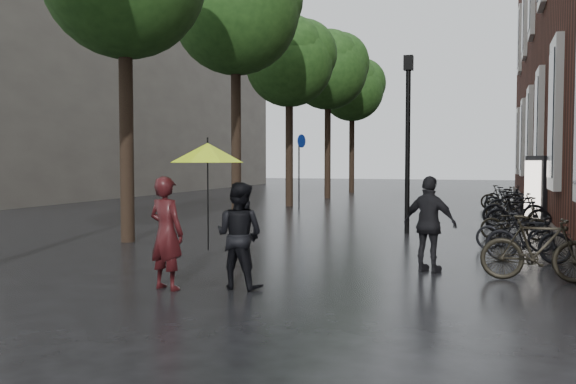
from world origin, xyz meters
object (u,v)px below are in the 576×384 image
at_px(parked_bicycles, 513,210).
at_px(lamp_post, 408,126).
at_px(person_black, 239,235).
at_px(pedestrian_walking, 430,224).
at_px(person_burgundy, 166,233).
at_px(ad_lightbox, 538,191).

relative_size(parked_bicycles, lamp_post, 3.75).
distance_m(person_black, pedestrian_walking, 3.40).
bearing_deg(lamp_post, person_black, -100.69).
xyz_separation_m(person_burgundy, lamp_post, (2.46, 8.23, 1.98)).
relative_size(pedestrian_walking, parked_bicycles, 0.09).
relative_size(person_burgundy, lamp_post, 0.36).
distance_m(ad_lightbox, lamp_post, 4.87).
relative_size(parked_bicycles, ad_lightbox, 8.48).
height_order(ad_lightbox, lamp_post, lamp_post).
xyz_separation_m(person_black, pedestrian_walking, (2.56, 2.24, 0.03)).
relative_size(person_black, lamp_post, 0.34).
height_order(person_burgundy, ad_lightbox, ad_lightbox).
bearing_deg(parked_bicycles, person_burgundy, -115.60).
height_order(person_burgundy, person_black, person_burgundy).
bearing_deg(lamp_post, parked_bicycles, 43.44).
bearing_deg(ad_lightbox, person_black, -132.17).
distance_m(person_burgundy, person_black, 1.07).
bearing_deg(pedestrian_walking, ad_lightbox, -83.71).
relative_size(person_black, pedestrian_walking, 0.96).
bearing_deg(pedestrian_walking, parked_bicycles, -79.95).
height_order(pedestrian_walking, parked_bicycles, pedestrian_walking).
height_order(person_burgundy, pedestrian_walking, person_burgundy).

